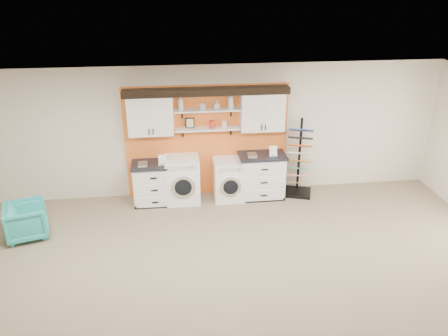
{
  "coord_description": "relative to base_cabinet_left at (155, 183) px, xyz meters",
  "views": [
    {
      "loc": [
        -0.67,
        -4.65,
        4.43
      ],
      "look_at": [
        0.16,
        2.3,
        1.31
      ],
      "focal_mm": 35.0,
      "sensor_mm": 36.0,
      "label": 1
    }
  ],
  "objects": [
    {
      "name": "wall_back",
      "position": [
        1.13,
        0.36,
        0.96
      ],
      "size": [
        10.0,
        0.0,
        10.0
      ],
      "primitive_type": "plane",
      "rotation": [
        1.57,
        0.0,
        0.0
      ],
      "color": "beige",
      "rests_on": "floor"
    },
    {
      "name": "crown_molding",
      "position": [
        1.13,
        0.17,
        1.88
      ],
      "size": [
        3.3,
        0.41,
        0.13
      ],
      "color": "black",
      "rests_on": "wall_back"
    },
    {
      "name": "base_cabinet_left",
      "position": [
        0.0,
        0.0,
        0.0
      ],
      "size": [
        0.91,
        0.66,
        0.89
      ],
      "color": "white",
      "rests_on": "floor"
    },
    {
      "name": "soap_bottle_c",
      "position": [
        1.33,
        0.16,
        1.58
      ],
      "size": [
        0.14,
        0.14,
        0.16
      ],
      "primitive_type": "imported",
      "rotation": [
        0.0,
        0.0,
        0.09
      ],
      "color": "silver",
      "rests_on": "shelf_upper"
    },
    {
      "name": "upper_cabinet_left",
      "position": [
        -0.0,
        0.15,
        1.44
      ],
      "size": [
        0.9,
        0.35,
        0.84
      ],
      "color": "white",
      "rests_on": "wall_back"
    },
    {
      "name": "shelf_lower",
      "position": [
        1.13,
        0.16,
        1.09
      ],
      "size": [
        1.32,
        0.28,
        0.03
      ],
      "primitive_type": "cube",
      "color": "white",
      "rests_on": "wall_back"
    },
    {
      "name": "soap_bottle_a",
      "position": [
        0.61,
        0.16,
        1.65
      ],
      "size": [
        0.13,
        0.13,
        0.3
      ],
      "primitive_type": "imported",
      "rotation": [
        0.0,
        0.0,
        -1.44
      ],
      "color": "silver",
      "rests_on": "shelf_upper"
    },
    {
      "name": "ceiling",
      "position": [
        1.13,
        -3.64,
        2.36
      ],
      "size": [
        10.0,
        10.0,
        0.0
      ],
      "primitive_type": "plane",
      "rotation": [
        3.14,
        0.0,
        0.0
      ],
      "color": "white",
      "rests_on": "wall_back"
    },
    {
      "name": "armchair",
      "position": [
        -2.29,
        -1.06,
        -0.12
      ],
      "size": [
        0.87,
        0.86,
        0.65
      ],
      "primitive_type": "imported",
      "rotation": [
        0.0,
        0.0,
        1.85
      ],
      "color": "teal",
      "rests_on": "floor"
    },
    {
      "name": "canister_cream",
      "position": [
        1.48,
        0.16,
        1.17
      ],
      "size": [
        0.1,
        0.1,
        0.14
      ],
      "primitive_type": "cylinder",
      "color": "silver",
      "rests_on": "shelf_lower"
    },
    {
      "name": "floor",
      "position": [
        1.13,
        -3.64,
        -0.44
      ],
      "size": [
        10.0,
        10.0,
        0.0
      ],
      "primitive_type": "plane",
      "color": "gray",
      "rests_on": "ground"
    },
    {
      "name": "soap_bottle_b",
      "position": [
        1.04,
        0.16,
        1.59
      ],
      "size": [
        0.11,
        0.11,
        0.17
      ],
      "primitive_type": "imported",
      "rotation": [
        0.0,
        0.0,
        0.69
      ],
      "color": "silver",
      "rests_on": "shelf_upper"
    },
    {
      "name": "washer",
      "position": [
        0.58,
        -0.0,
        0.04
      ],
      "size": [
        0.7,
        0.71,
        0.98
      ],
      "color": "white",
      "rests_on": "floor"
    },
    {
      "name": "base_cabinet_right",
      "position": [
        2.26,
        -0.0,
        0.04
      ],
      "size": [
        0.99,
        0.66,
        0.97
      ],
      "color": "white",
      "rests_on": "floor"
    },
    {
      "name": "upper_cabinet_right",
      "position": [
        2.26,
        0.15,
        1.44
      ],
      "size": [
        0.9,
        0.35,
        0.84
      ],
      "color": "white",
      "rests_on": "wall_back"
    },
    {
      "name": "picture_frame",
      "position": [
        0.78,
        0.21,
        1.21
      ],
      "size": [
        0.18,
        0.02,
        0.22
      ],
      "color": "black",
      "rests_on": "shelf_lower"
    },
    {
      "name": "accent_panel",
      "position": [
        1.13,
        0.32,
        0.76
      ],
      "size": [
        3.4,
        0.07,
        2.4
      ],
      "primitive_type": "cube",
      "color": "orange",
      "rests_on": "wall_back"
    },
    {
      "name": "sample_rack",
      "position": [
        3.07,
        0.03,
        0.09
      ],
      "size": [
        0.74,
        0.68,
        1.68
      ],
      "rotation": [
        0.0,
        0.0,
        -0.33
      ],
      "color": "black",
      "rests_on": "floor"
    },
    {
      "name": "canister_red",
      "position": [
        1.23,
        0.16,
        1.18
      ],
      "size": [
        0.11,
        0.11,
        0.16
      ],
      "primitive_type": "cylinder",
      "color": "red",
      "rests_on": "shelf_lower"
    },
    {
      "name": "shelf_upper",
      "position": [
        1.13,
        0.16,
        1.49
      ],
      "size": [
        1.32,
        0.28,
        0.03
      ],
      "primitive_type": "cube",
      "color": "white",
      "rests_on": "wall_back"
    },
    {
      "name": "dryer",
      "position": [
        1.55,
        -0.0,
        -0.01
      ],
      "size": [
        0.62,
        0.71,
        0.87
      ],
      "color": "white",
      "rests_on": "floor"
    },
    {
      "name": "soap_bottle_d",
      "position": [
        1.61,
        0.16,
        1.67
      ],
      "size": [
        0.16,
        0.16,
        0.33
      ],
      "primitive_type": "imported",
      "rotation": [
        0.0,
        0.0,
        -1.23
      ],
      "color": "silver",
      "rests_on": "shelf_upper"
    }
  ]
}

